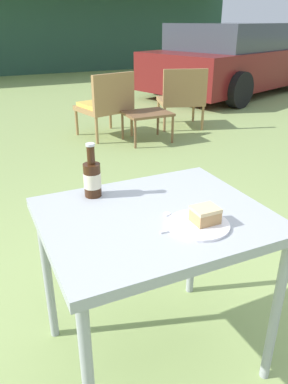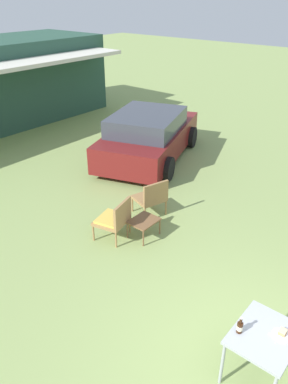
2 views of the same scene
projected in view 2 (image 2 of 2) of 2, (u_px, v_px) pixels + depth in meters
The scene contains 10 objects.
ground_plane at pixel (256, 375), 4.73m from camera, with size 60.00×60.00×0.00m, color #8CA35B.
parked_car at pixel (148, 136), 10.51m from camera, with size 4.34×3.04×1.35m.
wicker_chair_cushioned at pixel (114, 218), 7.14m from camera, with size 0.71×0.68×0.83m.
wicker_chair_plain at pixel (152, 197), 7.87m from camera, with size 0.73×0.71×0.83m.
garden_side_table at pixel (144, 222), 7.23m from camera, with size 0.56×0.45×0.37m.
patio_table at pixel (264, 339), 4.41m from camera, with size 0.85×0.70×0.74m.
cake_on_plate at pixel (282, 334), 4.36m from camera, with size 0.23×0.23×0.07m.
cola_bottle_near at pixel (240, 327), 4.37m from camera, with size 0.07×0.07×0.23m.
fork at pixel (279, 338), 4.32m from camera, with size 0.18×0.02×0.01m.
loose_bottle_cap at pixel (269, 334), 4.38m from camera, with size 0.03×0.03×0.01m.
Camera 2 is at (-3.25, -0.86, 4.29)m, focal length 35.00 mm.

